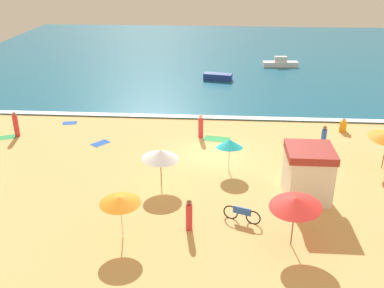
# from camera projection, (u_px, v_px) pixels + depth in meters

# --- Properties ---
(ground_plane) EXTENTS (60.00, 60.00, 0.00)m
(ground_plane) POSITION_uv_depth(u_px,v_px,m) (211.00, 154.00, 26.99)
(ground_plane) COLOR #E5B26B
(ocean_water) EXTENTS (60.00, 44.00, 0.10)m
(ocean_water) POSITION_uv_depth(u_px,v_px,m) (218.00, 55.00, 52.48)
(ocean_water) COLOR #196084
(ocean_water) RESTS_ON ground_plane
(wave_breaker_foam) EXTENTS (57.00, 0.70, 0.01)m
(wave_breaker_foam) POSITION_uv_depth(u_px,v_px,m) (214.00, 117.00, 32.69)
(wave_breaker_foam) COLOR white
(wave_breaker_foam) RESTS_ON ocean_water
(lifeguard_cabana) EXTENTS (2.30, 2.37, 2.75)m
(lifeguard_cabana) POSITION_uv_depth(u_px,v_px,m) (308.00, 173.00, 21.64)
(lifeguard_cabana) COLOR white
(lifeguard_cabana) RESTS_ON ground_plane
(beach_umbrella_0) EXTENTS (1.69, 1.73, 2.03)m
(beach_umbrella_0) POSITION_uv_depth(u_px,v_px,m) (230.00, 143.00, 24.24)
(beach_umbrella_0) COLOR silver
(beach_umbrella_0) RESTS_ON ground_plane
(beach_umbrella_2) EXTENTS (3.07, 3.06, 2.41)m
(beach_umbrella_2) POSITION_uv_depth(u_px,v_px,m) (295.00, 202.00, 17.80)
(beach_umbrella_2) COLOR #4C3823
(beach_umbrella_2) RESTS_ON ground_plane
(beach_umbrella_3) EXTENTS (2.51, 2.50, 2.14)m
(beach_umbrella_3) POSITION_uv_depth(u_px,v_px,m) (160.00, 154.00, 22.63)
(beach_umbrella_3) COLOR #4C3823
(beach_umbrella_3) RESTS_ON ground_plane
(beach_umbrella_4) EXTENTS (2.18, 2.19, 2.11)m
(beach_umbrella_4) POSITION_uv_depth(u_px,v_px,m) (120.00, 200.00, 18.30)
(beach_umbrella_4) COLOR silver
(beach_umbrella_4) RESTS_ON ground_plane
(parked_bicycle) EXTENTS (1.73, 0.68, 0.76)m
(parked_bicycle) POSITION_uv_depth(u_px,v_px,m) (242.00, 214.00, 20.10)
(parked_bicycle) COLOR black
(parked_bicycle) RESTS_ON ground_plane
(beachgoer_0) EXTENTS (0.56, 0.56, 0.97)m
(beachgoer_0) POSITION_uv_depth(u_px,v_px,m) (343.00, 126.00, 30.19)
(beachgoer_0) COLOR orange
(beachgoer_0) RESTS_ON ground_plane
(beachgoer_1) EXTENTS (0.36, 0.36, 1.62)m
(beachgoer_1) POSITION_uv_depth(u_px,v_px,m) (201.00, 127.00, 29.07)
(beachgoer_1) COLOR red
(beachgoer_1) RESTS_ON ground_plane
(beachgoer_3) EXTENTS (0.39, 0.39, 1.55)m
(beachgoer_3) POSITION_uv_depth(u_px,v_px,m) (189.00, 216.00, 19.34)
(beachgoer_3) COLOR red
(beachgoer_3) RESTS_ON ground_plane
(beachgoer_4) EXTENTS (0.48, 0.48, 1.74)m
(beachgoer_4) POSITION_uv_depth(u_px,v_px,m) (16.00, 125.00, 29.23)
(beachgoer_4) COLOR red
(beachgoer_4) RESTS_ON ground_plane
(beachgoer_5) EXTENTS (0.36, 0.36, 1.75)m
(beachgoer_5) POSITION_uv_depth(u_px,v_px,m) (323.00, 140.00, 26.92)
(beachgoer_5) COLOR blue
(beachgoer_5) RESTS_ON ground_plane
(beach_towel_0) EXTENTS (1.16, 0.89, 0.01)m
(beach_towel_0) POSITION_uv_depth(u_px,v_px,m) (70.00, 123.00, 31.81)
(beach_towel_0) COLOR blue
(beach_towel_0) RESTS_ON ground_plane
(beach_towel_2) EXTENTS (1.28, 1.37, 0.01)m
(beach_towel_2) POSITION_uv_depth(u_px,v_px,m) (100.00, 143.00, 28.44)
(beach_towel_2) COLOR blue
(beach_towel_2) RESTS_ON ground_plane
(beach_towel_3) EXTENTS (1.45, 1.25, 0.01)m
(beach_towel_3) POSITION_uv_depth(u_px,v_px,m) (7.00, 137.00, 29.37)
(beach_towel_3) COLOR green
(beach_towel_3) RESTS_ON ground_plane
(beach_towel_4) EXTENTS (1.84, 1.21, 0.01)m
(beach_towel_4) POSITION_uv_depth(u_px,v_px,m) (217.00, 139.00, 29.11)
(beach_towel_4) COLOR green
(beach_towel_4) RESTS_ON ground_plane
(small_boat_0) EXTENTS (2.84, 1.47, 0.64)m
(small_boat_0) POSITION_uv_depth(u_px,v_px,m) (218.00, 77.00, 41.97)
(small_boat_0) COLOR navy
(small_boat_0) RESTS_ON ocean_water
(small_boat_1) EXTENTS (3.83, 1.21, 1.11)m
(small_boat_1) POSITION_uv_depth(u_px,v_px,m) (280.00, 63.00, 46.89)
(small_boat_1) COLOR white
(small_boat_1) RESTS_ON ocean_water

